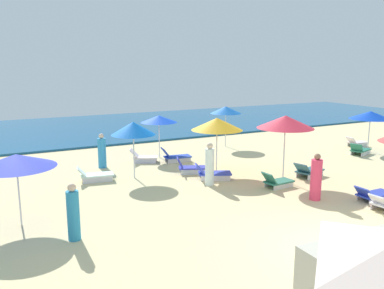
{
  "coord_description": "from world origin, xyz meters",
  "views": [
    {
      "loc": [
        -7.99,
        -7.03,
        4.83
      ],
      "look_at": [
        0.5,
        9.32,
        1.11
      ],
      "focal_mm": 37.82,
      "sensor_mm": 36.0,
      "label": 1
    }
  ],
  "objects_px": {
    "umbrella_5": "(16,161)",
    "lounge_chair_7_0": "(95,175)",
    "umbrella_0": "(226,110)",
    "umbrella_3": "(217,124)",
    "umbrella_6": "(159,119)",
    "beachgoer_0": "(316,179)",
    "lounge_chair_6_0": "(175,157)",
    "lounge_chair_3_0": "(191,168)",
    "lounge_chair_6_1": "(143,157)",
    "lounge_chair_1_0": "(277,181)",
    "beachgoer_1": "(73,214)",
    "beachgoer_3": "(210,165)",
    "umbrella_8": "(371,115)",
    "lounge_chair_4_1": "(373,194)",
    "beachgoer_2": "(102,152)",
    "lounge_chair_8_0": "(356,143)",
    "lounge_chair_8_1": "(360,150)",
    "umbrella_1": "(285,122)",
    "lounge_chair_1_1": "(308,171)",
    "lounge_chair_3_1": "(212,173)",
    "umbrella_7": "(133,128)"
  },
  "relations": [
    {
      "from": "umbrella_0",
      "to": "umbrella_3",
      "type": "distance_m",
      "value": 5.93
    },
    {
      "from": "lounge_chair_3_0",
      "to": "umbrella_6",
      "type": "height_order",
      "value": "umbrella_6"
    },
    {
      "from": "lounge_chair_3_1",
      "to": "lounge_chair_8_1",
      "type": "height_order",
      "value": "lounge_chair_3_1"
    },
    {
      "from": "umbrella_6",
      "to": "beachgoer_0",
      "type": "xyz_separation_m",
      "value": [
        2.39,
        -8.71,
        -1.24
      ]
    },
    {
      "from": "lounge_chair_4_1",
      "to": "umbrella_5",
      "type": "xyz_separation_m",
      "value": [
        -11.42,
        3.36,
        1.8
      ]
    },
    {
      "from": "lounge_chair_3_0",
      "to": "lounge_chair_8_0",
      "type": "height_order",
      "value": "lounge_chair_3_0"
    },
    {
      "from": "lounge_chair_1_0",
      "to": "lounge_chair_8_0",
      "type": "xyz_separation_m",
      "value": [
        9.26,
        4.15,
        0.0
      ]
    },
    {
      "from": "lounge_chair_1_0",
      "to": "beachgoer_3",
      "type": "height_order",
      "value": "beachgoer_3"
    },
    {
      "from": "lounge_chair_8_0",
      "to": "umbrella_6",
      "type": "bearing_deg",
      "value": 81.26
    },
    {
      "from": "umbrella_6",
      "to": "lounge_chair_7_0",
      "type": "distance_m",
      "value": 5.23
    },
    {
      "from": "umbrella_0",
      "to": "umbrella_3",
      "type": "xyz_separation_m",
      "value": [
        -3.48,
        -4.8,
        0.05
      ]
    },
    {
      "from": "lounge_chair_7_0",
      "to": "umbrella_8",
      "type": "xyz_separation_m",
      "value": [
        14.91,
        -1.27,
        1.78
      ]
    },
    {
      "from": "lounge_chair_1_0",
      "to": "lounge_chair_3_0",
      "type": "xyz_separation_m",
      "value": [
        -2.05,
        3.41,
        0.02
      ]
    },
    {
      "from": "umbrella_5",
      "to": "umbrella_6",
      "type": "bearing_deg",
      "value": 41.37
    },
    {
      "from": "umbrella_5",
      "to": "lounge_chair_7_0",
      "type": "height_order",
      "value": "umbrella_5"
    },
    {
      "from": "lounge_chair_1_0",
      "to": "umbrella_7",
      "type": "relative_size",
      "value": 0.54
    },
    {
      "from": "lounge_chair_1_1",
      "to": "lounge_chair_8_1",
      "type": "height_order",
      "value": "lounge_chair_1_1"
    },
    {
      "from": "lounge_chair_6_0",
      "to": "umbrella_8",
      "type": "xyz_separation_m",
      "value": [
        10.5,
        -2.78,
        1.77
      ]
    },
    {
      "from": "umbrella_3",
      "to": "lounge_chair_6_1",
      "type": "relative_size",
      "value": 1.65
    },
    {
      "from": "lounge_chair_7_0",
      "to": "beachgoer_2",
      "type": "relative_size",
      "value": 0.96
    },
    {
      "from": "lounge_chair_1_1",
      "to": "lounge_chair_3_0",
      "type": "bearing_deg",
      "value": 41.61
    },
    {
      "from": "lounge_chair_8_0",
      "to": "umbrella_5",
      "type": "bearing_deg",
      "value": 105.94
    },
    {
      "from": "beachgoer_1",
      "to": "beachgoer_3",
      "type": "relative_size",
      "value": 0.94
    },
    {
      "from": "lounge_chair_6_0",
      "to": "lounge_chair_3_0",
      "type": "bearing_deg",
      "value": -179.29
    },
    {
      "from": "lounge_chair_3_0",
      "to": "lounge_chair_8_1",
      "type": "height_order",
      "value": "lounge_chair_3_0"
    },
    {
      "from": "umbrella_6",
      "to": "lounge_chair_1_0",
      "type": "bearing_deg",
      "value": -73.2
    },
    {
      "from": "umbrella_3",
      "to": "umbrella_7",
      "type": "relative_size",
      "value": 1.02
    },
    {
      "from": "lounge_chair_1_1",
      "to": "lounge_chair_3_1",
      "type": "relative_size",
      "value": 0.95
    },
    {
      "from": "lounge_chair_4_1",
      "to": "beachgoer_2",
      "type": "bearing_deg",
      "value": 38.59
    },
    {
      "from": "beachgoer_0",
      "to": "lounge_chair_6_0",
      "type": "bearing_deg",
      "value": 33.65
    },
    {
      "from": "lounge_chair_1_0",
      "to": "umbrella_5",
      "type": "relative_size",
      "value": 0.57
    },
    {
      "from": "umbrella_0",
      "to": "beachgoer_1",
      "type": "xyz_separation_m",
      "value": [
        -10.59,
        -9.02,
        -1.39
      ]
    },
    {
      "from": "umbrella_8",
      "to": "beachgoer_1",
      "type": "height_order",
      "value": "umbrella_8"
    },
    {
      "from": "lounge_chair_4_1",
      "to": "lounge_chair_8_1",
      "type": "relative_size",
      "value": 1.04
    },
    {
      "from": "umbrella_6",
      "to": "umbrella_8",
      "type": "xyz_separation_m",
      "value": [
        10.82,
        -4.03,
        0.02
      ]
    },
    {
      "from": "umbrella_3",
      "to": "lounge_chair_8_0",
      "type": "bearing_deg",
      "value": 6.42
    },
    {
      "from": "umbrella_0",
      "to": "lounge_chair_3_0",
      "type": "bearing_deg",
      "value": -135.96
    },
    {
      "from": "umbrella_3",
      "to": "umbrella_5",
      "type": "distance_m",
      "value": 8.69
    },
    {
      "from": "umbrella_3",
      "to": "lounge_chair_6_0",
      "type": "height_order",
      "value": "umbrella_3"
    },
    {
      "from": "umbrella_1",
      "to": "lounge_chair_7_0",
      "type": "bearing_deg",
      "value": 153.23
    },
    {
      "from": "lounge_chair_7_0",
      "to": "umbrella_8",
      "type": "height_order",
      "value": "umbrella_8"
    },
    {
      "from": "beachgoer_3",
      "to": "lounge_chair_7_0",
      "type": "bearing_deg",
      "value": 157.81
    },
    {
      "from": "umbrella_1",
      "to": "lounge_chair_1_0",
      "type": "xyz_separation_m",
      "value": [
        -0.84,
        -0.63,
        -2.24
      ]
    },
    {
      "from": "beachgoer_0",
      "to": "lounge_chair_6_1",
      "type": "bearing_deg",
      "value": 41.56
    },
    {
      "from": "lounge_chair_7_0",
      "to": "lounge_chair_8_1",
      "type": "relative_size",
      "value": 1.07
    },
    {
      "from": "lounge_chair_1_0",
      "to": "beachgoer_0",
      "type": "relative_size",
      "value": 0.78
    },
    {
      "from": "lounge_chair_8_1",
      "to": "lounge_chair_3_1",
      "type": "bearing_deg",
      "value": 75.5
    },
    {
      "from": "beachgoer_2",
      "to": "lounge_chair_3_1",
      "type": "bearing_deg",
      "value": -11.79
    },
    {
      "from": "umbrella_3",
      "to": "beachgoer_3",
      "type": "xyz_separation_m",
      "value": [
        -1.21,
        -1.47,
        -1.39
      ]
    },
    {
      "from": "lounge_chair_3_0",
      "to": "lounge_chair_6_1",
      "type": "xyz_separation_m",
      "value": [
        -1.17,
        2.94,
        0.0
      ]
    }
  ]
}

